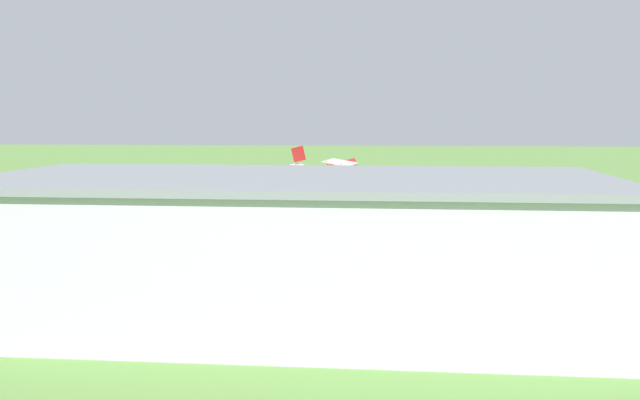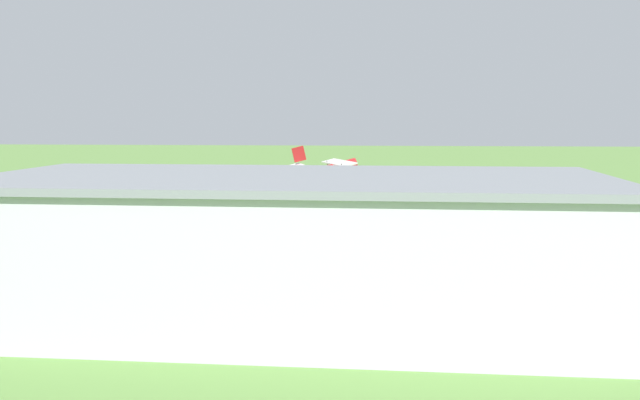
# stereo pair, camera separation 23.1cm
# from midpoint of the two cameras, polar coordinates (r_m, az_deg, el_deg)

# --- Properties ---
(ground_plane) EXTENTS (400.00, 400.00, 0.00)m
(ground_plane) POSITION_cam_midpoint_polar(r_m,az_deg,el_deg) (68.27, 0.37, -2.08)
(ground_plane) COLOR #608C42
(hangar) EXTENTS (31.01, 16.23, 7.09)m
(hangar) POSITION_cam_midpoint_polar(r_m,az_deg,el_deg) (37.36, -2.04, -3.53)
(hangar) COLOR silver
(hangar) RESTS_ON ground_plane
(biplane) EXTENTS (6.97, 7.50, 4.10)m
(biplane) POSITION_cam_midpoint_polar(r_m,az_deg,el_deg) (68.47, 0.46, 2.20)
(biplane) COLOR #B21E1E
(car_red) EXTENTS (2.23, 4.31, 1.61)m
(car_red) POSITION_cam_midpoint_polar(r_m,az_deg,el_deg) (54.05, -16.18, -3.65)
(car_red) COLOR red
(car_red) RESTS_ON ground_plane
(person_at_fence_line) EXTENTS (0.43, 0.43, 1.66)m
(person_at_fence_line) POSITION_cam_midpoint_polar(r_m,az_deg,el_deg) (54.41, 6.15, -3.38)
(person_at_fence_line) COLOR #33723F
(person_at_fence_line) RESTS_ON ground_plane
(person_watching_takeoff) EXTENTS (0.53, 0.53, 1.76)m
(person_watching_takeoff) POSITION_cam_midpoint_polar(r_m,az_deg,el_deg) (52.40, 11.77, -3.78)
(person_watching_takeoff) COLOR #33723F
(person_watching_takeoff) RESTS_ON ground_plane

